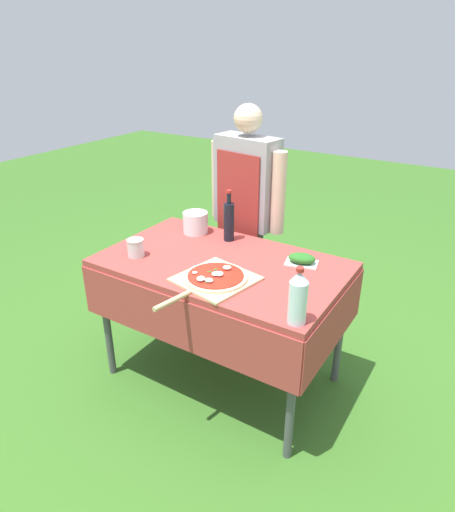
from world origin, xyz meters
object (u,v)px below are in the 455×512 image
at_px(prep_table, 222,276).
at_px(person_cook, 246,204).
at_px(water_bottle, 298,297).
at_px(sauce_jar, 136,249).
at_px(herb_container, 302,259).
at_px(mixing_tub, 195,223).
at_px(oil_bottle, 229,221).
at_px(pizza_on_peel, 214,278).

relative_size(prep_table, person_cook, 0.87).
xyz_separation_m(water_bottle, sauce_jar, (-1.01, 0.13, -0.08)).
distance_m(herb_container, sauce_jar, 0.89).
height_order(herb_container, mixing_tub, mixing_tub).
relative_size(prep_table, water_bottle, 5.10).
relative_size(oil_bottle, sauce_jar, 3.14).
relative_size(pizza_on_peel, herb_container, 3.06).
bearing_deg(sauce_jar, person_cook, 72.22).
distance_m(pizza_on_peel, sauce_jar, 0.52).
relative_size(herb_container, mixing_tub, 1.26).
bearing_deg(water_bottle, herb_container, 111.55).
xyz_separation_m(oil_bottle, sauce_jar, (-0.31, -0.45, -0.08)).
height_order(water_bottle, mixing_tub, water_bottle).
distance_m(oil_bottle, water_bottle, 0.91).
bearing_deg(person_cook, pizza_on_peel, 117.40).
bearing_deg(prep_table, person_cook, 107.78).
height_order(prep_table, mixing_tub, mixing_tub).
distance_m(person_cook, sauce_jar, 0.81).
xyz_separation_m(prep_table, sauce_jar, (-0.43, -0.19, 0.13)).
bearing_deg(pizza_on_peel, oil_bottle, 124.94).
bearing_deg(oil_bottle, herb_container, -7.19).
height_order(prep_table, pizza_on_peel, pizza_on_peel).
height_order(prep_table, sauce_jar, sauce_jar).
bearing_deg(oil_bottle, water_bottle, -39.99).
distance_m(oil_bottle, mixing_tub, 0.24).
bearing_deg(oil_bottle, pizza_on_peel, -66.12).
relative_size(pizza_on_peel, water_bottle, 2.26).
xyz_separation_m(prep_table, person_cook, (-0.19, 0.58, 0.20)).
relative_size(mixing_tub, sauce_jar, 1.56).
bearing_deg(pizza_on_peel, water_bottle, -2.36).
relative_size(oil_bottle, mixing_tub, 2.02).
bearing_deg(person_cook, herb_container, 154.09).
height_order(pizza_on_peel, herb_container, herb_container).
height_order(person_cook, mixing_tub, person_cook).
bearing_deg(herb_container, prep_table, -151.56).
xyz_separation_m(pizza_on_peel, mixing_tub, (-0.44, 0.46, 0.05)).
relative_size(prep_table, oil_bottle, 4.29).
xyz_separation_m(prep_table, mixing_tub, (-0.35, 0.25, 0.15)).
xyz_separation_m(prep_table, herb_container, (0.37, 0.20, 0.11)).
xyz_separation_m(pizza_on_peel, herb_container, (0.28, 0.41, 0.01)).
distance_m(prep_table, oil_bottle, 0.36).
height_order(herb_container, sauce_jar, sauce_jar).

